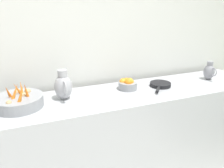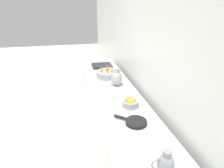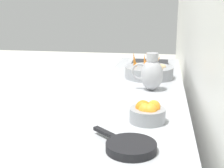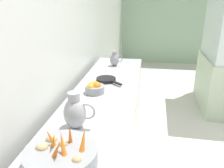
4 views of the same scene
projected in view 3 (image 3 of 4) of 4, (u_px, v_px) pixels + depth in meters
The scene contains 5 objects.
vegetable_colander at pixel (149, 72), 2.45m from camera, with size 0.38×0.38×0.21m.
orange_bowl at pixel (148, 112), 1.53m from camera, with size 0.18×0.18×0.11m.
metal_pitcher_tall at pixel (151, 74), 2.09m from camera, with size 0.21×0.15×0.25m.
counter_sink_basin at pixel (150, 63), 2.96m from camera, with size 0.34×0.30×0.04m, color #232326.
skillet_on_counter at pixel (130, 146), 1.23m from camera, with size 0.29×0.26×0.03m.
Camera 3 is at (-1.69, 1.70, 1.47)m, focal length 49.70 mm.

